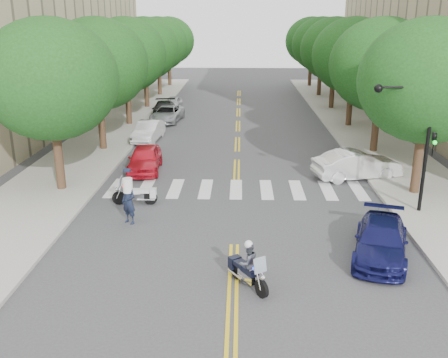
{
  "coord_description": "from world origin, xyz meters",
  "views": [
    {
      "loc": [
        0.18,
        -17.51,
        8.39
      ],
      "look_at": [
        -0.54,
        4.19,
        1.3
      ],
      "focal_mm": 40.0,
      "sensor_mm": 36.0,
      "label": 1
    }
  ],
  "objects_px": {
    "motorcycle_police": "(247,266)",
    "sedan_blue": "(381,240)",
    "convertible": "(357,165)",
    "officer_standing": "(129,202)",
    "motorcycle_parked": "(139,195)"
  },
  "relations": [
    {
      "from": "officer_standing",
      "to": "sedan_blue",
      "type": "relative_size",
      "value": 0.43
    },
    {
      "from": "motorcycle_police",
      "to": "convertible",
      "type": "bearing_deg",
      "value": -150.81
    },
    {
      "from": "motorcycle_parked",
      "to": "sedan_blue",
      "type": "xyz_separation_m",
      "value": [
        9.87,
        -5.05,
        0.18
      ]
    },
    {
      "from": "motorcycle_police",
      "to": "sedan_blue",
      "type": "relative_size",
      "value": 0.4
    },
    {
      "from": "convertible",
      "to": "sedan_blue",
      "type": "bearing_deg",
      "value": 157.61
    },
    {
      "from": "convertible",
      "to": "motorcycle_parked",
      "type": "bearing_deg",
      "value": 95.87
    },
    {
      "from": "motorcycle_police",
      "to": "sedan_blue",
      "type": "bearing_deg",
      "value": 171.6
    },
    {
      "from": "convertible",
      "to": "motorcycle_police",
      "type": "bearing_deg",
      "value": 137.17
    },
    {
      "from": "motorcycle_parked",
      "to": "sedan_blue",
      "type": "height_order",
      "value": "motorcycle_parked"
    },
    {
      "from": "officer_standing",
      "to": "sedan_blue",
      "type": "height_order",
      "value": "officer_standing"
    },
    {
      "from": "motorcycle_police",
      "to": "motorcycle_parked",
      "type": "relative_size",
      "value": 0.86
    },
    {
      "from": "motorcycle_police",
      "to": "motorcycle_parked",
      "type": "height_order",
      "value": "motorcycle_police"
    },
    {
      "from": "motorcycle_police",
      "to": "officer_standing",
      "type": "height_order",
      "value": "officer_standing"
    },
    {
      "from": "motorcycle_police",
      "to": "sedan_blue",
      "type": "height_order",
      "value": "motorcycle_police"
    },
    {
      "from": "motorcycle_parked",
      "to": "convertible",
      "type": "distance_m",
      "value": 11.83
    }
  ]
}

